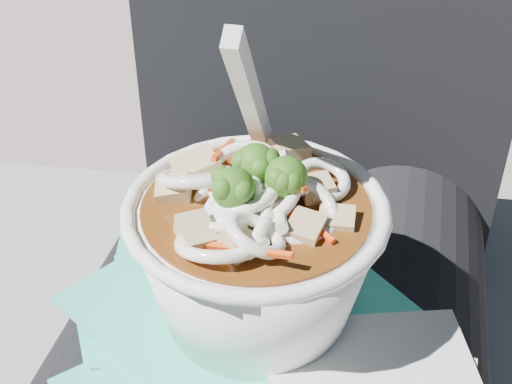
# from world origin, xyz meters

# --- Properties ---
(person_body) EXTENTS (0.34, 0.94, 0.99)m
(person_body) POSITION_xyz_m (0.00, 0.09, 0.55)
(person_body) COLOR black
(person_body) RESTS_ON ground
(plastic_bag) EXTENTS (0.27, 0.27, 0.02)m
(plastic_bag) POSITION_xyz_m (-0.02, -0.01, 0.61)
(plastic_bag) COLOR #2FC5A6
(plastic_bag) RESTS_ON lap
(udon_bowl) EXTENTS (0.19, 0.19, 0.20)m
(udon_bowl) POSITION_xyz_m (-0.00, 0.00, 0.67)
(udon_bowl) COLOR white
(udon_bowl) RESTS_ON plastic_bag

